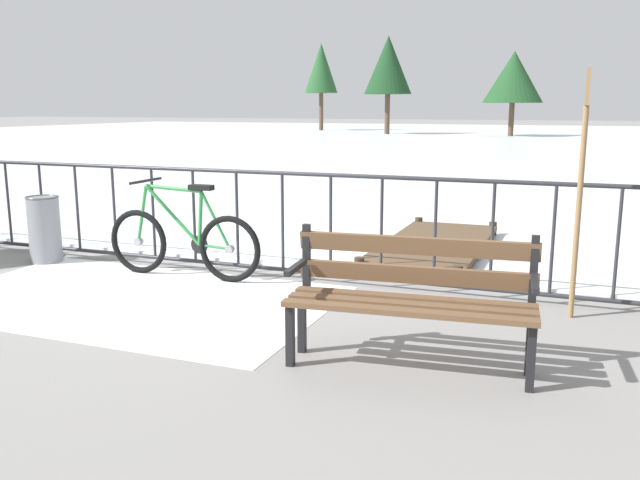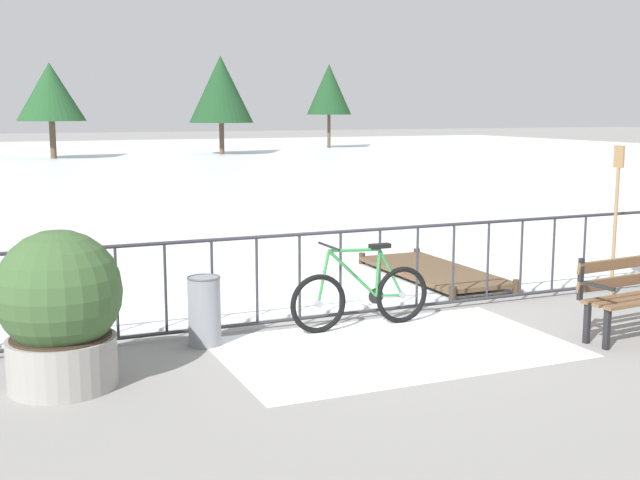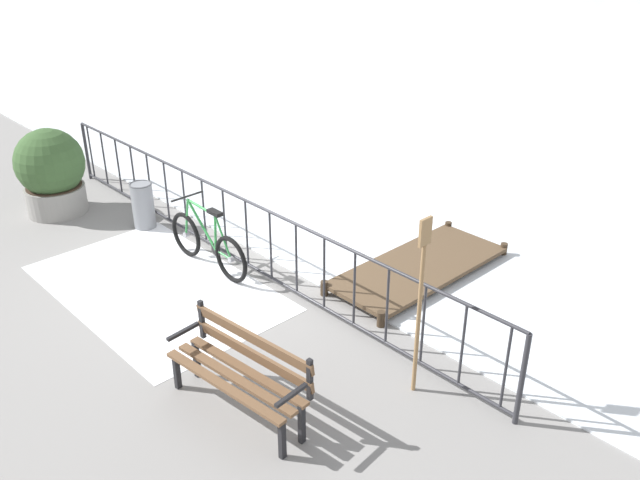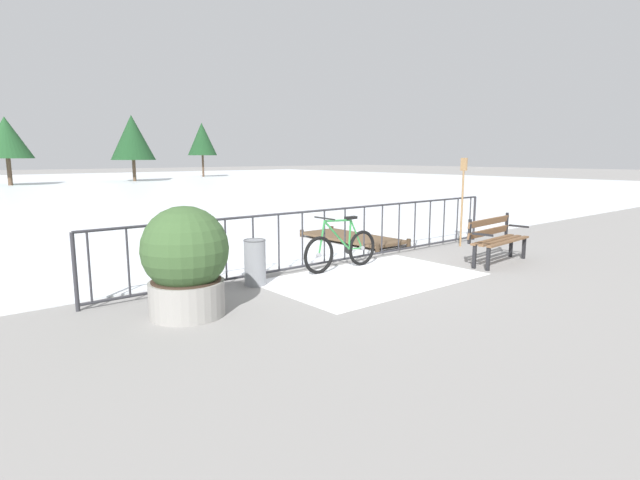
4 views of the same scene
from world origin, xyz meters
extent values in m
plane|color=gray|center=(0.00, 0.00, 0.00)|extent=(160.00, 160.00, 0.00)
cube|color=white|center=(-0.19, -1.20, 0.00)|extent=(3.56, 2.18, 0.01)
cylinder|color=#2D2D33|center=(0.00, 0.00, 1.05)|extent=(9.00, 0.04, 0.04)
cylinder|color=#2D2D33|center=(0.00, 0.00, 0.08)|extent=(9.00, 0.04, 0.04)
cylinder|color=#2D2D33|center=(-4.50, 0.00, 0.53)|extent=(0.06, 0.06, 1.05)
cylinder|color=#2D2D33|center=(4.50, 0.00, 0.53)|extent=(0.06, 0.06, 1.05)
cylinder|color=#2D2D33|center=(-4.32, 0.00, 0.57)|extent=(0.03, 0.03, 0.97)
cylinder|color=#2D2D33|center=(-3.81, 0.00, 0.57)|extent=(0.03, 0.03, 0.97)
cylinder|color=#2D2D33|center=(-3.30, 0.00, 0.57)|extent=(0.03, 0.03, 0.97)
cylinder|color=#2D2D33|center=(-2.80, 0.00, 0.57)|extent=(0.03, 0.03, 0.97)
cylinder|color=#2D2D33|center=(-2.29, 0.00, 0.57)|extent=(0.03, 0.03, 0.97)
cylinder|color=#2D2D33|center=(-1.78, 0.00, 0.57)|extent=(0.03, 0.03, 0.97)
cylinder|color=#2D2D33|center=(-1.27, 0.00, 0.57)|extent=(0.03, 0.03, 0.97)
cylinder|color=#2D2D33|center=(-0.76, 0.00, 0.57)|extent=(0.03, 0.03, 0.97)
cylinder|color=#2D2D33|center=(-0.25, 0.00, 0.57)|extent=(0.03, 0.03, 0.97)
cylinder|color=#2D2D33|center=(0.25, 0.00, 0.57)|extent=(0.03, 0.03, 0.97)
cylinder|color=#2D2D33|center=(0.76, 0.00, 0.57)|extent=(0.03, 0.03, 0.97)
cylinder|color=#2D2D33|center=(1.27, 0.00, 0.57)|extent=(0.03, 0.03, 0.97)
cylinder|color=#2D2D33|center=(1.78, 0.00, 0.57)|extent=(0.03, 0.03, 0.97)
cylinder|color=#2D2D33|center=(2.29, 0.00, 0.57)|extent=(0.03, 0.03, 0.97)
cylinder|color=#2D2D33|center=(2.80, 0.00, 0.57)|extent=(0.03, 0.03, 0.97)
cylinder|color=#2D2D33|center=(3.30, 0.00, 0.57)|extent=(0.03, 0.03, 0.97)
cylinder|color=#2D2D33|center=(3.81, 0.00, 0.57)|extent=(0.03, 0.03, 0.97)
cylinder|color=#2D2D33|center=(4.32, 0.00, 0.57)|extent=(0.03, 0.03, 0.97)
torus|color=black|center=(0.36, -0.36, 0.33)|extent=(0.66, 0.07, 0.66)
cylinder|color=gray|center=(0.36, -0.36, 0.33)|extent=(0.08, 0.06, 0.08)
torus|color=black|center=(-0.69, -0.37, 0.33)|extent=(0.66, 0.07, 0.66)
cylinder|color=gray|center=(-0.69, -0.37, 0.33)|extent=(0.08, 0.06, 0.08)
cylinder|color=#2D843D|center=(0.04, -0.36, 0.62)|extent=(0.08, 0.04, 0.53)
cylinder|color=#2D843D|center=(-0.27, -0.37, 0.63)|extent=(0.61, 0.05, 0.59)
cylinder|color=#2D843D|center=(-0.25, -0.37, 0.90)|extent=(0.63, 0.05, 0.07)
cylinder|color=#2D843D|center=(0.19, -0.36, 0.34)|extent=(0.34, 0.03, 0.05)
cylinder|color=#2D843D|center=(0.21, -0.36, 0.61)|extent=(0.32, 0.03, 0.56)
cylinder|color=#2D843D|center=(-0.63, -0.37, 0.62)|extent=(0.16, 0.03, 0.59)
cube|color=black|center=(0.06, -0.36, 0.92)|extent=(0.24, 0.10, 0.05)
cylinder|color=black|center=(-0.57, -0.37, 0.96)|extent=(0.04, 0.52, 0.03)
cylinder|color=black|center=(0.02, -0.36, 0.35)|extent=(0.18, 0.02, 0.18)
cube|color=brown|center=(2.50, -1.75, 0.44)|extent=(1.60, 0.26, 0.04)
cube|color=brown|center=(2.52, -1.90, 0.44)|extent=(1.60, 0.26, 0.04)
cube|color=brown|center=(2.53, -2.06, 0.44)|extent=(1.60, 0.26, 0.04)
cube|color=brown|center=(2.49, -1.66, 0.58)|extent=(1.60, 0.21, 0.12)
cube|color=brown|center=(2.49, -1.66, 0.78)|extent=(1.60, 0.21, 0.12)
cube|color=black|center=(3.29, -1.96, 0.22)|extent=(0.06, 0.06, 0.44)
cube|color=black|center=(3.26, -1.70, 0.22)|extent=(0.06, 0.06, 0.44)
cube|color=black|center=(3.25, -1.58, 0.67)|extent=(0.05, 0.05, 0.45)
cube|color=black|center=(3.27, -1.83, 0.64)|extent=(0.08, 0.40, 0.04)
cube|color=black|center=(1.77, -2.11, 0.22)|extent=(0.06, 0.06, 0.44)
cube|color=black|center=(1.75, -1.85, 0.22)|extent=(0.06, 0.06, 0.44)
cube|color=black|center=(1.74, -1.73, 0.67)|extent=(0.05, 0.05, 0.45)
cube|color=black|center=(1.76, -1.98, 0.64)|extent=(0.08, 0.40, 0.04)
cylinder|color=gray|center=(-3.46, -1.08, 0.23)|extent=(0.95, 0.95, 0.45)
cylinder|color=#38281E|center=(-3.46, -1.08, 0.46)|extent=(0.88, 0.88, 0.02)
sphere|color=#38562D|center=(-3.46, -1.08, 0.86)|extent=(1.10, 1.10, 1.10)
cylinder|color=gray|center=(-1.96, -0.33, 0.36)|extent=(0.34, 0.34, 0.72)
torus|color=#494A4E|center=(-1.96, -0.33, 0.72)|extent=(0.35, 0.35, 0.02)
cylinder|color=#937047|center=(3.49, -0.34, 0.85)|extent=(0.04, 0.04, 1.70)
cube|color=#937047|center=(3.49, -0.34, 1.84)|extent=(0.03, 0.16, 0.28)
cube|color=brown|center=(1.96, 1.61, 0.12)|extent=(1.10, 2.63, 0.06)
cylinder|color=#3C2E20|center=(1.47, 0.30, 0.10)|extent=(0.10, 0.10, 0.20)
cylinder|color=#3C2E20|center=(2.46, 0.30, 0.10)|extent=(0.10, 0.10, 0.20)
cylinder|color=#3C2E20|center=(1.47, 2.93, 0.10)|extent=(0.10, 0.10, 0.20)
cylinder|color=#3C2E20|center=(2.46, 2.93, 0.10)|extent=(0.10, 0.10, 0.20)
camera|label=1|loc=(3.48, -5.95, 1.69)|focal=37.56mm
camera|label=2|loc=(-4.08, -8.30, 2.44)|focal=45.37mm
camera|label=3|loc=(6.90, -4.89, 4.57)|focal=37.75mm
camera|label=4|loc=(-6.10, -6.95, 2.02)|focal=28.24mm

